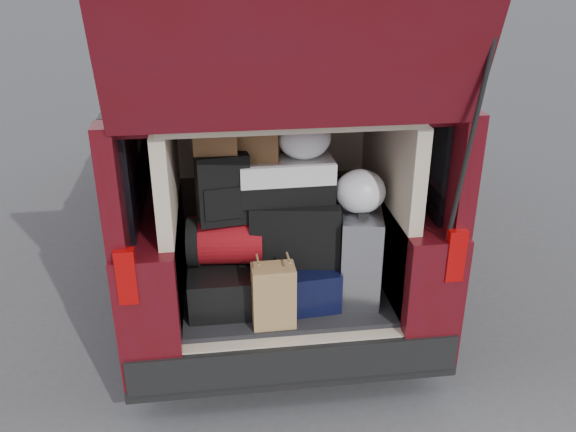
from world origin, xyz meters
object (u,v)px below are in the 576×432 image
at_px(black_soft_case, 295,229).
at_px(backpack, 222,187).
at_px(twotone_duffel, 286,179).
at_px(kraft_bag, 274,296).
at_px(silver_roller, 360,255).
at_px(navy_hardshell, 292,276).
at_px(red_duffel, 225,240).
at_px(black_hardshell, 226,278).

bearing_deg(black_soft_case, backpack, -168.66).
bearing_deg(twotone_duffel, kraft_bag, -109.17).
bearing_deg(silver_roller, backpack, -173.65).
xyz_separation_m(black_soft_case, twotone_duffel, (-0.05, 0.04, 0.31)).
distance_m(silver_roller, black_soft_case, 0.42).
distance_m(silver_roller, twotone_duffel, 0.65).
relative_size(silver_roller, black_soft_case, 1.07).
distance_m(navy_hardshell, red_duffel, 0.48).
xyz_separation_m(navy_hardshell, twotone_duffel, (-0.03, 0.05, 0.62)).
xyz_separation_m(navy_hardshell, black_soft_case, (0.02, 0.01, 0.31)).
distance_m(black_hardshell, navy_hardshell, 0.40).
bearing_deg(black_hardshell, black_soft_case, -2.11).
relative_size(red_duffel, backpack, 1.06).
xyz_separation_m(black_hardshell, silver_roller, (0.80, -0.10, 0.16)).
distance_m(navy_hardshell, twotone_duffel, 0.62).
xyz_separation_m(black_hardshell, twotone_duffel, (0.37, 0.02, 0.62)).
height_order(black_hardshell, black_soft_case, black_soft_case).
relative_size(kraft_bag, red_duffel, 0.85).
height_order(red_duffel, black_soft_case, black_soft_case).
distance_m(black_hardshell, silver_roller, 0.83).
xyz_separation_m(navy_hardshell, kraft_bag, (-0.15, -0.31, 0.06)).
bearing_deg(black_soft_case, black_hardshell, -173.67).
bearing_deg(twotone_duffel, silver_roller, -16.75).
relative_size(navy_hardshell, backpack, 1.39).
bearing_deg(black_hardshell, kraft_bag, -52.31).
distance_m(navy_hardshell, backpack, 0.73).
relative_size(black_soft_case, twotone_duffel, 0.97).
height_order(navy_hardshell, silver_roller, silver_roller).
height_order(silver_roller, red_duffel, silver_roller).
xyz_separation_m(backpack, twotone_duffel, (0.37, 0.06, 0.01)).
relative_size(silver_roller, twotone_duffel, 1.04).
relative_size(black_hardshell, twotone_duffel, 1.14).
height_order(navy_hardshell, kraft_bag, kraft_bag).
xyz_separation_m(black_soft_case, backpack, (-0.42, -0.02, 0.30)).
xyz_separation_m(red_duffel, twotone_duffel, (0.36, 0.03, 0.36)).
bearing_deg(kraft_bag, backpack, 129.43).
bearing_deg(navy_hardshell, red_duffel, 172.24).
xyz_separation_m(black_hardshell, backpack, (0.00, -0.04, 0.61)).
relative_size(kraft_bag, twotone_duffel, 0.69).
xyz_separation_m(silver_roller, twotone_duffel, (-0.43, 0.12, 0.47)).
bearing_deg(twotone_duffel, black_soft_case, -35.97).
bearing_deg(black_hardshell, backpack, -83.35).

